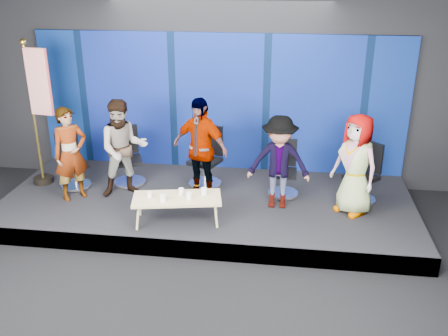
{
  "coord_description": "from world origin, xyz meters",
  "views": [
    {
      "loc": [
        1.33,
        -5.18,
        4.04
      ],
      "look_at": [
        0.3,
        2.4,
        0.91
      ],
      "focal_mm": 40.0,
      "sensor_mm": 36.0,
      "label": 1
    }
  ],
  "objects": [
    {
      "name": "ground",
      "position": [
        0.0,
        0.0,
        0.0
      ],
      "size": [
        10.0,
        10.0,
        0.0
      ],
      "primitive_type": "plane",
      "color": "black",
      "rests_on": "ground"
    },
    {
      "name": "chair_d",
      "position": [
        1.29,
        2.83,
        0.62
      ],
      "size": [
        0.55,
        0.55,
        0.96
      ],
      "rotation": [
        0.0,
        0.0,
        -0.02
      ],
      "color": "silver",
      "rests_on": "riser"
    },
    {
      "name": "mug_b",
      "position": [
        -0.5,
        1.42,
        0.77
      ],
      "size": [
        0.09,
        0.09,
        0.1
      ],
      "primitive_type": "cylinder",
      "color": "white",
      "rests_on": "coffee_table"
    },
    {
      "name": "panelist_c",
      "position": [
        -0.13,
        2.55,
        1.18
      ],
      "size": [
        1.11,
        0.78,
        1.76
      ],
      "primitive_type": "imported",
      "rotation": [
        0.0,
        0.0,
        -0.38
      ],
      "color": "black",
      "rests_on": "riser"
    },
    {
      "name": "mug_a",
      "position": [
        -0.74,
        1.53,
        0.76
      ],
      "size": [
        0.07,
        0.07,
        0.09
      ],
      "primitive_type": "cylinder",
      "color": "white",
      "rests_on": "coffee_table"
    },
    {
      "name": "panelist_d",
      "position": [
        1.2,
        2.34,
        1.08
      ],
      "size": [
        1.02,
        0.6,
        1.56
      ],
      "primitive_type": "imported",
      "rotation": [
        0.0,
        0.0,
        -0.02
      ],
      "color": "black",
      "rests_on": "riser"
    },
    {
      "name": "riser",
      "position": [
        0.0,
        2.5,
        0.15
      ],
      "size": [
        7.0,
        3.0,
        0.3
      ],
      "primitive_type": "cube",
      "color": "black",
      "rests_on": "ground"
    },
    {
      "name": "panelist_a",
      "position": [
        -2.26,
        2.2,
        1.1
      ],
      "size": [
        0.69,
        0.68,
        1.6
      ],
      "primitive_type": "imported",
      "rotation": [
        0.0,
        0.0,
        0.78
      ],
      "color": "black",
      "rests_on": "riser"
    },
    {
      "name": "panelist_e",
      "position": [
        2.41,
        2.29,
        1.12
      ],
      "size": [
        0.94,
        0.94,
        1.64
      ],
      "primitive_type": "imported",
      "rotation": [
        0.0,
        0.0,
        -0.79
      ],
      "color": "black",
      "rests_on": "riser"
    },
    {
      "name": "chair_c",
      "position": [
        -0.11,
        3.05,
        0.66
      ],
      "size": [
        0.79,
        0.79,
        1.08
      ],
      "rotation": [
        0.0,
        0.0,
        -0.38
      ],
      "color": "silver",
      "rests_on": "riser"
    },
    {
      "name": "mug_d",
      "position": [
        -0.13,
        1.56,
        0.77
      ],
      "size": [
        0.09,
        0.09,
        0.1
      ],
      "primitive_type": "cylinder",
      "color": "white",
      "rests_on": "coffee_table"
    },
    {
      "name": "room_walls",
      "position": [
        0.0,
        0.0,
        2.43
      ],
      "size": [
        10.02,
        8.02,
        3.51
      ],
      "color": "black",
      "rests_on": "ground"
    },
    {
      "name": "panelist_b",
      "position": [
        -1.42,
        2.44,
        1.15
      ],
      "size": [
        1.01,
        0.91,
        1.7
      ],
      "primitive_type": "imported",
      "rotation": [
        0.0,
        0.0,
        0.4
      ],
      "color": "black",
      "rests_on": "riser"
    },
    {
      "name": "backdrop",
      "position": [
        0.0,
        3.95,
        1.6
      ],
      "size": [
        7.0,
        0.08,
        2.6
      ],
      "primitive_type": "cube",
      "color": "navy",
      "rests_on": "riser"
    },
    {
      "name": "chair_e",
      "position": [
        2.61,
        2.75,
        0.63
      ],
      "size": [
        0.81,
        0.81,
        1.02
      ],
      "rotation": [
        0.0,
        0.0,
        -0.79
      ],
      "color": "silver",
      "rests_on": "riser"
    },
    {
      "name": "chair_a",
      "position": [
        -2.47,
        2.65,
        0.63
      ],
      "size": [
        0.79,
        0.79,
        0.99
      ],
      "rotation": [
        0.0,
        0.0,
        0.78
      ],
      "color": "silver",
      "rests_on": "riser"
    },
    {
      "name": "flag_stand",
      "position": [
        -2.98,
        2.69,
        1.68
      ],
      "size": [
        0.59,
        0.35,
        2.61
      ],
      "rotation": [
        0.0,
        0.0,
        -0.17
      ],
      "color": "black",
      "rests_on": "riser"
    },
    {
      "name": "chair_b",
      "position": [
        -1.53,
        2.94,
        0.64
      ],
      "size": [
        0.77,
        0.77,
        1.05
      ],
      "rotation": [
        0.0,
        0.0,
        0.4
      ],
      "color": "silver",
      "rests_on": "riser"
    },
    {
      "name": "mug_c",
      "position": [
        -0.28,
        1.71,
        0.76
      ],
      "size": [
        0.08,
        0.08,
        0.1
      ],
      "primitive_type": "cylinder",
      "color": "white",
      "rests_on": "coffee_table"
    },
    {
      "name": "coffee_table",
      "position": [
        -0.32,
        1.59,
        0.68
      ],
      "size": [
        1.44,
        0.82,
        0.42
      ],
      "rotation": [
        0.0,
        0.0,
        0.2
      ],
      "color": "tan",
      "rests_on": "riser"
    },
    {
      "name": "mug_e",
      "position": [
        0.07,
        1.74,
        0.77
      ],
      "size": [
        0.09,
        0.09,
        0.11
      ],
      "primitive_type": "cylinder",
      "color": "white",
      "rests_on": "coffee_table"
    }
  ]
}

